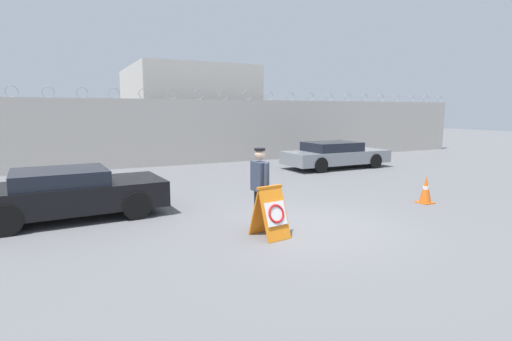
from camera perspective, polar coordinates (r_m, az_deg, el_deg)
ground_plane at (r=8.95m, az=7.25°, el=-7.97°), size 90.00×90.00×0.00m
perimeter_wall at (r=18.92m, az=-11.75°, el=5.36°), size 36.00×0.30×3.50m
building_block at (r=25.21m, az=-9.92°, el=8.43°), size 6.61×7.90×5.05m
barricade_sign at (r=8.05m, az=2.14°, el=-5.92°), size 0.67×0.80×1.05m
security_guard at (r=8.54m, az=0.55°, el=-1.96°), size 0.38×0.64×1.75m
traffic_cone_near at (r=11.95m, az=23.09°, el=-2.56°), size 0.38×0.38×0.75m
parked_car_front_coupe at (r=10.44m, az=-25.13°, el=-2.89°), size 4.32×2.17×1.17m
parked_car_far_side at (r=18.03m, az=11.22°, el=2.23°), size 4.75×1.98×1.16m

